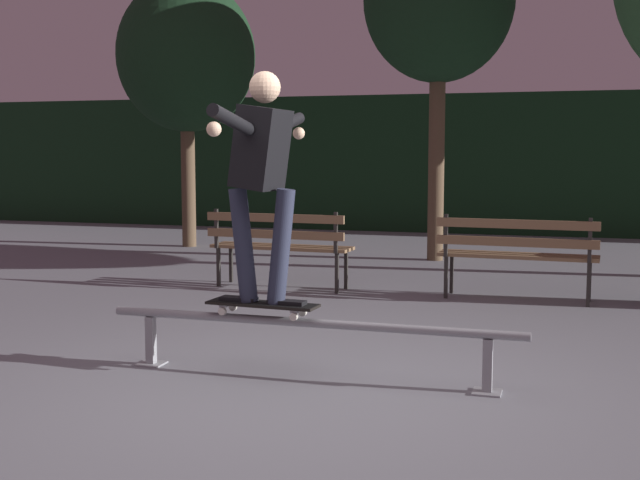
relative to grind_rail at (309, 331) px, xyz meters
The scene contains 9 objects.
ground_plane 0.41m from the grind_rail, 90.00° to the right, with size 90.00×90.00×0.00m, color slate.
hedge_backdrop 10.61m from the grind_rail, 90.00° to the left, with size 24.00×1.20×2.56m, color black.
grind_rail is the anchor object (origin of this frame).
skateboard 0.37m from the grind_rail, behind, with size 0.79×0.25×0.09m.
skateboarder 1.15m from the grind_rail, behind, with size 0.63×1.41×1.56m.
park_bench_leftmost 3.62m from the grind_rail, 113.09° to the left, with size 1.62×0.49×0.88m.
park_bench_left_center 3.52m from the grind_rail, 70.97° to the left, with size 1.62×0.49×0.88m.
tree_far_left 8.34m from the grind_rail, 121.81° to the left, with size 2.16×2.16×4.19m.
tree_behind_benches 7.02m from the grind_rail, 91.36° to the left, with size 2.05×2.05×4.70m.
Camera 1 is at (1.67, -4.92, 1.53)m, focal length 46.25 mm.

